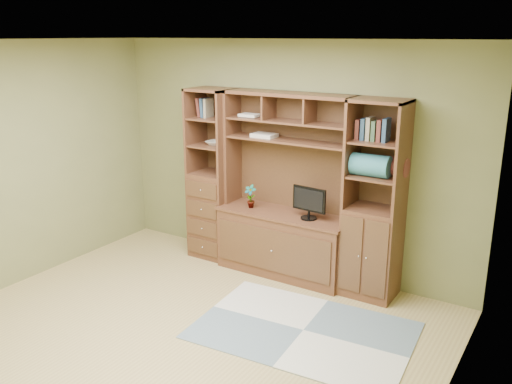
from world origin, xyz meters
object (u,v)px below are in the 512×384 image
Objects in this scene: monitor at (309,197)px; left_tower at (213,175)px; center_hutch at (284,187)px; right_tower at (374,201)px.

left_tower is at bearing -177.55° from monitor.
center_hutch is 1.00m from left_tower.
right_tower is at bearing 2.23° from center_hutch.
left_tower is (-1.00, 0.04, 0.00)m from center_hutch.
right_tower is at bearing 11.84° from monitor.
right_tower is 0.70m from monitor.
left_tower is at bearing 177.71° from center_hutch.
left_tower reaches higher than monitor.
center_hutch is 0.34m from monitor.
right_tower is at bearing 0.00° from left_tower.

